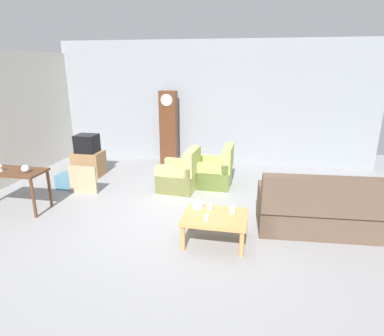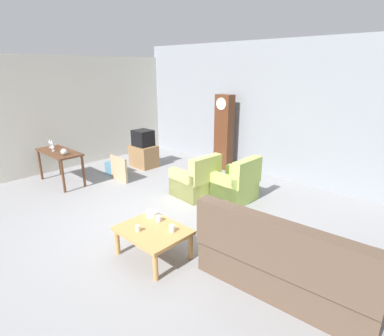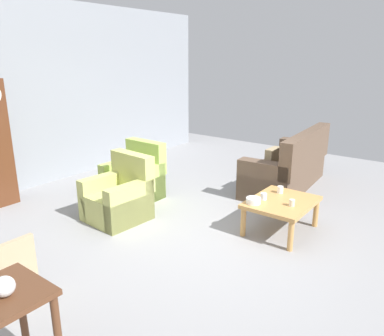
# 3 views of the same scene
# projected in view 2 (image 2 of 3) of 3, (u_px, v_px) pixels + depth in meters

# --- Properties ---
(ground_plane) EXTENTS (10.40, 10.40, 0.00)m
(ground_plane) POSITION_uv_depth(u_px,v_px,m) (161.00, 222.00, 5.40)
(ground_plane) COLOR gray
(garage_door_wall) EXTENTS (8.40, 0.16, 3.20)m
(garage_door_wall) POSITION_uv_depth(u_px,v_px,m) (272.00, 110.00, 7.38)
(garage_door_wall) COLOR gray
(garage_door_wall) RESTS_ON ground_plane
(pegboard_wall_left) EXTENTS (0.12, 6.40, 2.88)m
(pegboard_wall_left) POSITION_uv_depth(u_px,v_px,m) (64.00, 114.00, 7.95)
(pegboard_wall_left) COLOR silver
(pegboard_wall_left) RESTS_ON ground_plane
(couch_floral) EXTENTS (2.16, 1.03, 1.04)m
(couch_floral) POSITION_uv_depth(u_px,v_px,m) (286.00, 264.00, 3.67)
(couch_floral) COLOR brown
(couch_floral) RESTS_ON ground_plane
(armchair_olive_near) EXTENTS (0.84, 0.82, 0.92)m
(armchair_olive_near) POSITION_uv_depth(u_px,v_px,m) (196.00, 182.00, 6.39)
(armchair_olive_near) COLOR #B7BC66
(armchair_olive_near) RESTS_ON ground_plane
(armchair_olive_far) EXTENTS (0.80, 0.77, 0.92)m
(armchair_olive_far) POSITION_uv_depth(u_px,v_px,m) (235.00, 186.00, 6.21)
(armchair_olive_far) COLOR #ACCA5D
(armchair_olive_far) RESTS_ON ground_plane
(coffee_table_wood) EXTENTS (0.96, 0.76, 0.44)m
(coffee_table_wood) POSITION_uv_depth(u_px,v_px,m) (153.00, 233.00, 4.32)
(coffee_table_wood) COLOR tan
(coffee_table_wood) RESTS_ON ground_plane
(console_table_dark) EXTENTS (1.30, 0.56, 0.77)m
(console_table_dark) POSITION_uv_depth(u_px,v_px,m) (59.00, 156.00, 7.02)
(console_table_dark) COLOR #56331E
(console_table_dark) RESTS_ON ground_plane
(grandfather_clock) EXTENTS (0.44, 0.30, 1.94)m
(grandfather_clock) POSITION_uv_depth(u_px,v_px,m) (224.00, 132.00, 7.98)
(grandfather_clock) COLOR #562D19
(grandfather_clock) RESTS_ON ground_plane
(tv_stand_cabinet) EXTENTS (0.68, 0.52, 0.58)m
(tv_stand_cabinet) POSITION_uv_depth(u_px,v_px,m) (144.00, 156.00, 8.31)
(tv_stand_cabinet) COLOR #997047
(tv_stand_cabinet) RESTS_ON ground_plane
(tv_crt) EXTENTS (0.48, 0.44, 0.42)m
(tv_crt) POSITION_uv_depth(u_px,v_px,m) (143.00, 138.00, 8.16)
(tv_crt) COLOR black
(tv_crt) RESTS_ON tv_stand_cabinet
(framed_picture_leaning) EXTENTS (0.60, 0.05, 0.59)m
(framed_picture_leaning) POSITION_uv_depth(u_px,v_px,m) (119.00, 169.00, 7.26)
(framed_picture_leaning) COLOR tan
(framed_picture_leaning) RESTS_ON ground_plane
(storage_box_blue) EXTENTS (0.39, 0.40, 0.31)m
(storage_box_blue) POSITION_uv_depth(u_px,v_px,m) (116.00, 168.00, 7.80)
(storage_box_blue) COLOR teal
(storage_box_blue) RESTS_ON ground_plane
(glass_dome_cloche) EXTENTS (0.14, 0.14, 0.14)m
(glass_dome_cloche) POSITION_uv_depth(u_px,v_px,m) (64.00, 152.00, 6.67)
(glass_dome_cloche) COLOR silver
(glass_dome_cloche) RESTS_ON console_table_dark
(cup_white_porcelain) EXTENTS (0.08, 0.08, 0.10)m
(cup_white_porcelain) POSITION_uv_depth(u_px,v_px,m) (172.00, 228.00, 4.22)
(cup_white_porcelain) COLOR white
(cup_white_porcelain) RESTS_ON coffee_table_wood
(cup_blue_rimmed) EXTENTS (0.08, 0.08, 0.09)m
(cup_blue_rimmed) POSITION_uv_depth(u_px,v_px,m) (159.00, 219.00, 4.50)
(cup_blue_rimmed) COLOR silver
(cup_blue_rimmed) RESTS_ON coffee_table_wood
(cup_cream_tall) EXTENTS (0.07, 0.07, 0.09)m
(cup_cream_tall) POSITION_uv_depth(u_px,v_px,m) (138.00, 228.00, 4.23)
(cup_cream_tall) COLOR beige
(cup_cream_tall) RESTS_ON coffee_table_wood
(bowl_white_stacked) EXTENTS (0.19, 0.19, 0.08)m
(bowl_white_stacked) POSITION_uv_depth(u_px,v_px,m) (152.00, 214.00, 4.66)
(bowl_white_stacked) COLOR white
(bowl_white_stacked) RESTS_ON coffee_table_wood
(wine_glass_tall) EXTENTS (0.07, 0.07, 0.21)m
(wine_glass_tall) POSITION_uv_depth(u_px,v_px,m) (50.00, 142.00, 7.24)
(wine_glass_tall) COLOR silver
(wine_glass_tall) RESTS_ON console_table_dark
(wine_glass_mid) EXTENTS (0.07, 0.07, 0.22)m
(wine_glass_mid) POSITION_uv_depth(u_px,v_px,m) (52.00, 143.00, 7.15)
(wine_glass_mid) COLOR silver
(wine_glass_mid) RESTS_ON console_table_dark
(wine_glass_short) EXTENTS (0.07, 0.07, 0.16)m
(wine_glass_short) POSITION_uv_depth(u_px,v_px,m) (53.00, 147.00, 6.95)
(wine_glass_short) COLOR silver
(wine_glass_short) RESTS_ON console_table_dark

